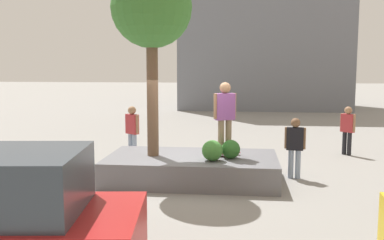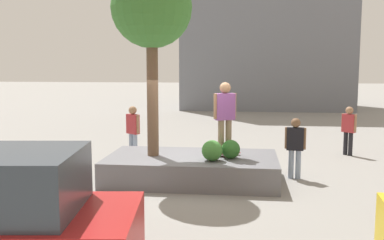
# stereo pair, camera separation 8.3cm
# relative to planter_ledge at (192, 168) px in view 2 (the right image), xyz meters

# --- Properties ---
(ground_plane) EXTENTS (120.00, 120.00, 0.00)m
(ground_plane) POSITION_rel_planter_ledge_xyz_m (0.07, -0.10, -0.31)
(ground_plane) COLOR gray
(planter_ledge) EXTENTS (4.18, 2.34, 0.62)m
(planter_ledge) POSITION_rel_planter_ledge_xyz_m (0.00, 0.00, 0.00)
(planter_ledge) COLOR slate
(planter_ledge) RESTS_ON ground
(plaza_tree) EXTENTS (1.96, 1.96, 4.60)m
(plaza_tree) POSITION_rel_planter_ledge_xyz_m (0.97, 0.03, 3.86)
(plaza_tree) COLOR brown
(plaza_tree) RESTS_ON planter_ledge
(boxwood_shrub) EXTENTS (0.45, 0.45, 0.45)m
(boxwood_shrub) POSITION_rel_planter_ledge_xyz_m (-0.96, 0.17, 0.54)
(boxwood_shrub) COLOR #2D6628
(boxwood_shrub) RESTS_ON planter_ledge
(hedge_clump) EXTENTS (0.49, 0.49, 0.49)m
(hedge_clump) POSITION_rel_planter_ledge_xyz_m (-0.53, 0.49, 0.56)
(hedge_clump) COLOR #3D7A33
(hedge_clump) RESTS_ON planter_ledge
(skateboard) EXTENTS (0.79, 0.61, 0.07)m
(skateboard) POSITION_rel_planter_ledge_xyz_m (-0.80, -0.10, 0.37)
(skateboard) COLOR #A51E1E
(skateboard) RESTS_ON planter_ledge
(skateboarder) EXTENTS (0.54, 0.39, 1.75)m
(skateboarder) POSITION_rel_planter_ledge_xyz_m (-0.80, -0.10, 1.40)
(skateboarder) COLOR #847056
(skateboarder) RESTS_ON skateboard
(passerby_with_bag) EXTENTS (0.46, 0.40, 1.61)m
(passerby_with_bag) POSITION_rel_planter_ledge_xyz_m (2.12, -2.44, 0.62)
(passerby_with_bag) COLOR #8C9EB7
(passerby_with_bag) RESTS_ON ground
(bystander_watching) EXTENTS (0.52, 0.24, 1.55)m
(bystander_watching) POSITION_rel_planter_ledge_xyz_m (-2.55, -0.52, 0.58)
(bystander_watching) COLOR #8C9EB7
(bystander_watching) RESTS_ON ground
(pedestrian_crossing) EXTENTS (0.42, 0.42, 1.55)m
(pedestrian_crossing) POSITION_rel_planter_ledge_xyz_m (-4.56, -3.72, 0.59)
(pedestrian_crossing) COLOR black
(pedestrian_crossing) RESTS_ON ground
(plaza_lowrise_south) EXTENTS (10.72, 6.50, 13.03)m
(plaza_lowrise_south) POSITION_rel_planter_ledge_xyz_m (-2.56, -19.85, 6.20)
(plaza_lowrise_south) COLOR slate
(plaza_lowrise_south) RESTS_ON ground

